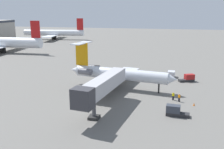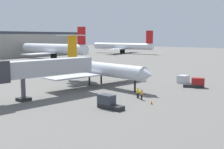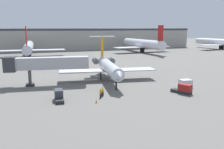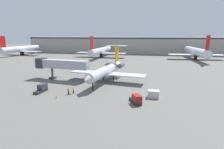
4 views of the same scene
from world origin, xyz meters
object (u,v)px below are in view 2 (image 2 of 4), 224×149
regional_jet (99,68)px  cargo_container_uld (183,79)px  ground_crew_loader (142,95)px  traffic_cone_near (152,102)px  baggage_tug_lead (108,102)px  jet_bridge (39,69)px  parked_airliner_centre (54,49)px  ground_crew_marshaller (138,93)px  parked_airliner_east_mid (123,46)px  baggage_tug_trailing (196,83)px

regional_jet → cargo_container_uld: size_ratio=10.41×
ground_crew_loader → traffic_cone_near: 3.29m
baggage_tug_lead → regional_jet: bearing=44.9°
baggage_tug_lead → ground_crew_loader: bearing=-5.9°
regional_jet → ground_crew_loader: size_ratio=15.58×
regional_jet → jet_bridge: 15.35m
jet_bridge → cargo_container_uld: size_ratio=7.18×
baggage_tug_lead → parked_airliner_centre: (51.87, 72.60, 3.62)m
parked_airliner_centre → baggage_tug_lead: bearing=-125.5°
traffic_cone_near → cargo_container_uld: bearing=12.4°
ground_crew_marshaller → parked_airliner_centre: 84.47m
parked_airliner_centre → parked_airliner_east_mid: size_ratio=0.96×
regional_jet → baggage_tug_lead: regional_jet is taller
jet_bridge → baggage_tug_lead: bearing=-82.2°
cargo_container_uld → parked_airliner_centre: bearing=70.8°
baggage_tug_lead → parked_airliner_centre: parked_airliner_centre is taller
baggage_tug_lead → baggage_tug_trailing: (23.45, -3.20, 0.00)m
baggage_tug_lead → cargo_container_uld: size_ratio=1.61×
ground_crew_loader → parked_airliner_east_mid: 122.67m
baggage_tug_lead → parked_airliner_east_mid: parked_airliner_east_mid is taller
ground_crew_loader → parked_airliner_east_mid: (97.18, 74.78, 3.25)m
baggage_tug_trailing → traffic_cone_near: (-17.65, -0.37, -0.56)m
ground_crew_marshaller → baggage_tug_lead: bearing=-177.1°
jet_bridge → ground_crew_marshaller: (9.97, -12.62, -3.99)m
parked_airliner_east_mid → cargo_container_uld: bearing=-136.8°
jet_bridge → ground_crew_loader: bearing=-56.2°
ground_crew_loader → baggage_tug_lead: baggage_tug_lead is taller
ground_crew_marshaller → regional_jet: bearing=67.8°
regional_jet → jet_bridge: size_ratio=1.45×
traffic_cone_near → regional_jet: bearing=65.7°
jet_bridge → traffic_cone_near: size_ratio=33.03×
baggage_tug_trailing → parked_airliner_centre: (28.42, 75.80, 3.62)m
jet_bridge → parked_airliner_centre: bearing=48.0°
regional_jet → baggage_tug_trailing: 19.59m
baggage_tug_lead → parked_airliner_east_mid: bearing=35.3°
cargo_container_uld → parked_airliner_east_mid: size_ratio=0.07×
regional_jet → parked_airliner_east_mid: parked_airliner_east_mid is taller
jet_bridge → parked_airliner_east_mid: parked_airliner_east_mid is taller
traffic_cone_near → parked_airliner_centre: 89.12m
cargo_container_uld → traffic_cone_near: 21.70m
ground_crew_loader → traffic_cone_near: bearing=-120.2°
ground_crew_marshaller → parked_airliner_centre: size_ratio=0.05×
traffic_cone_near → parked_airliner_east_mid: 125.68m
ground_crew_marshaller → cargo_container_uld: size_ratio=0.67×
baggage_tug_lead → parked_airliner_east_mid: size_ratio=0.11×
ground_crew_marshaller → parked_airliner_centre: parked_airliner_centre is taller
cargo_container_uld → jet_bridge: bearing=157.5°
ground_crew_marshaller → baggage_tug_lead: size_ratio=0.42×
ground_crew_loader → baggage_tug_lead: 7.47m
regional_jet → cargo_container_uld: (13.49, -12.36, -2.72)m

